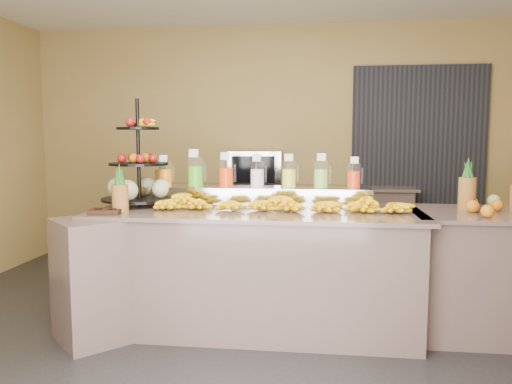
% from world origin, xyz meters
% --- Properties ---
extents(ground, '(6.00, 6.00, 0.00)m').
position_xyz_m(ground, '(0.00, 0.00, 0.00)').
color(ground, black).
rests_on(ground, ground).
extents(room_envelope, '(6.04, 5.02, 2.82)m').
position_xyz_m(room_envelope, '(0.19, 0.79, 1.88)').
color(room_envelope, olive).
rests_on(room_envelope, ground).
extents(buffet_counter, '(2.75, 1.25, 0.93)m').
position_xyz_m(buffet_counter, '(-0.12, 0.26, 0.47)').
color(buffet_counter, gray).
rests_on(buffet_counter, ground).
extents(right_counter, '(1.08, 0.88, 0.93)m').
position_xyz_m(right_counter, '(1.70, 0.40, 0.47)').
color(right_counter, gray).
rests_on(right_counter, ground).
extents(back_ledge, '(3.10, 0.55, 0.93)m').
position_xyz_m(back_ledge, '(0.00, 2.25, 0.47)').
color(back_ledge, gray).
rests_on(back_ledge, ground).
extents(pitcher_tray, '(1.85, 0.30, 0.15)m').
position_xyz_m(pitcher_tray, '(-0.03, 0.58, 1.01)').
color(pitcher_tray, gray).
rests_on(pitcher_tray, buffet_counter).
extents(juice_pitcher_orange_a, '(0.11, 0.12, 0.27)m').
position_xyz_m(juice_pitcher_orange_a, '(-0.81, 0.58, 1.17)').
color(juice_pitcher_orange_a, silver).
rests_on(juice_pitcher_orange_a, pitcher_tray).
extents(juice_pitcher_green, '(0.13, 0.14, 0.32)m').
position_xyz_m(juice_pitcher_green, '(-0.55, 0.58, 1.19)').
color(juice_pitcher_green, silver).
rests_on(juice_pitcher_green, pitcher_tray).
extents(juice_pitcher_orange_b, '(0.12, 0.13, 0.30)m').
position_xyz_m(juice_pitcher_orange_b, '(-0.29, 0.58, 1.18)').
color(juice_pitcher_orange_b, silver).
rests_on(juice_pitcher_orange_b, pitcher_tray).
extents(juice_pitcher_milk, '(0.12, 0.12, 0.28)m').
position_xyz_m(juice_pitcher_milk, '(-0.03, 0.58, 1.17)').
color(juice_pitcher_milk, silver).
rests_on(juice_pitcher_milk, pitcher_tray).
extents(juice_pitcher_lemon, '(0.12, 0.12, 0.28)m').
position_xyz_m(juice_pitcher_lemon, '(0.23, 0.58, 1.18)').
color(juice_pitcher_lemon, silver).
rests_on(juice_pitcher_lemon, pitcher_tray).
extents(juice_pitcher_lime, '(0.12, 0.12, 0.29)m').
position_xyz_m(juice_pitcher_lime, '(0.49, 0.58, 1.18)').
color(juice_pitcher_lime, silver).
rests_on(juice_pitcher_lime, pitcher_tray).
extents(juice_pitcher_orange_c, '(0.11, 0.11, 0.26)m').
position_xyz_m(juice_pitcher_orange_c, '(0.75, 0.58, 1.17)').
color(juice_pitcher_orange_c, silver).
rests_on(juice_pitcher_orange_c, pitcher_tray).
extents(banana_heap, '(1.98, 0.18, 0.16)m').
position_xyz_m(banana_heap, '(0.16, 0.29, 0.99)').
color(banana_heap, yellow).
rests_on(banana_heap, buffet_counter).
extents(fruit_stand, '(0.74, 0.74, 0.87)m').
position_xyz_m(fruit_stand, '(-0.97, 0.47, 1.15)').
color(fruit_stand, black).
rests_on(fruit_stand, buffet_counter).
extents(condiment_caddy, '(0.24, 0.20, 0.03)m').
position_xyz_m(condiment_caddy, '(-1.08, -0.04, 0.95)').
color(condiment_caddy, black).
rests_on(condiment_caddy, buffet_counter).
extents(pineapple_left_a, '(0.12, 0.12, 0.37)m').
position_xyz_m(pineapple_left_a, '(-1.00, 0.05, 1.06)').
color(pineapple_left_a, brown).
rests_on(pineapple_left_a, buffet_counter).
extents(pineapple_left_b, '(0.15, 0.15, 0.43)m').
position_xyz_m(pineapple_left_b, '(-0.88, 0.73, 1.09)').
color(pineapple_left_b, brown).
rests_on(pineapple_left_b, buffet_counter).
extents(right_fruit_pile, '(0.47, 0.45, 0.25)m').
position_xyz_m(right_fruit_pile, '(1.75, 0.35, 1.01)').
color(right_fruit_pile, brown).
rests_on(right_fruit_pile, right_counter).
extents(oven_warmer, '(0.62, 0.45, 0.40)m').
position_xyz_m(oven_warmer, '(-0.26, 2.25, 1.13)').
color(oven_warmer, gray).
rests_on(oven_warmer, back_ledge).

